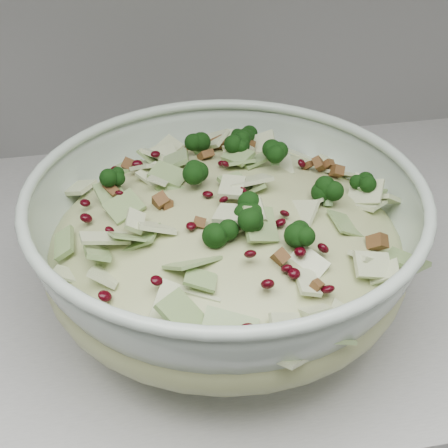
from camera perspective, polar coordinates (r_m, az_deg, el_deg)
name	(u,v)px	position (r m, az deg, el deg)	size (l,w,h in m)	color
mixing_bowl	(226,247)	(0.62, 0.15, -2.12)	(0.42, 0.42, 0.15)	beige
salad	(226,227)	(0.60, 0.16, -0.27)	(0.40, 0.40, 0.15)	#B8BF83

